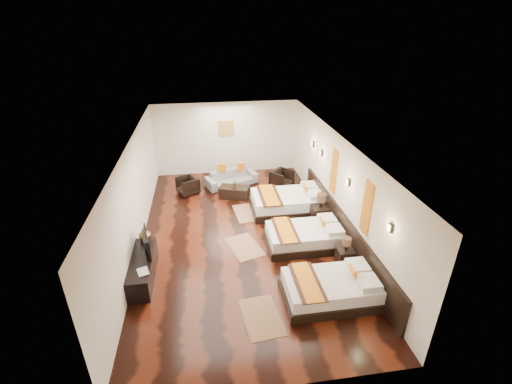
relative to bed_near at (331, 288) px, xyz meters
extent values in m
cube|color=black|center=(-1.70, 2.82, -0.27)|extent=(5.50, 9.50, 0.01)
cube|color=white|center=(-1.70, 2.82, 2.53)|extent=(5.50, 9.50, 0.01)
cube|color=silver|center=(-1.70, 7.57, 1.13)|extent=(5.50, 0.01, 2.80)
cube|color=silver|center=(-4.45, 2.82, 1.13)|extent=(0.01, 9.50, 2.80)
cube|color=silver|center=(1.05, 2.82, 1.13)|extent=(0.01, 9.50, 2.80)
cube|color=black|center=(1.01, 2.02, 0.18)|extent=(0.08, 6.60, 0.90)
cube|color=black|center=(-0.03, 0.00, -0.16)|extent=(2.07, 1.28, 0.22)
cube|color=white|center=(-0.03, 0.00, 0.09)|extent=(1.97, 1.18, 0.30)
cube|color=orange|center=(0.47, 0.00, 0.36)|extent=(0.15, 0.32, 0.32)
cube|color=#38190F|center=(-0.57, 0.00, 0.25)|extent=(0.54, 1.30, 0.02)
cube|color=orange|center=(-0.57, 0.00, 0.27)|extent=(0.38, 1.30, 0.02)
cube|color=black|center=(-0.03, 2.10, -0.16)|extent=(2.07, 1.28, 0.22)
cube|color=white|center=(-0.03, 2.10, 0.09)|extent=(1.97, 1.18, 0.30)
cube|color=orange|center=(0.47, 2.10, 0.36)|extent=(0.15, 0.32, 0.32)
cube|color=#38190F|center=(-0.57, 2.10, 0.25)|extent=(0.54, 1.30, 0.02)
cube|color=orange|center=(-0.57, 2.10, 0.27)|extent=(0.37, 1.30, 0.02)
cube|color=black|center=(-0.03, 4.05, -0.15)|extent=(2.35, 1.45, 0.25)
cube|color=white|center=(-0.03, 4.05, 0.14)|extent=(2.23, 1.34, 0.34)
cube|color=orange|center=(0.53, 4.05, 0.44)|extent=(0.17, 0.36, 0.36)
cube|color=#38190F|center=(-0.64, 4.05, 0.32)|extent=(0.61, 1.47, 0.02)
cube|color=orange|center=(-0.64, 4.05, 0.34)|extent=(0.42, 1.47, 0.02)
cube|color=black|center=(0.75, 1.11, -0.05)|extent=(0.40, 0.40, 0.44)
cylinder|color=black|center=(0.75, 1.11, 0.26)|extent=(0.07, 0.07, 0.18)
cylinder|color=#3F2619|center=(0.75, 1.11, 0.42)|extent=(0.21, 0.21, 0.19)
cube|color=black|center=(0.75, 3.15, 0.01)|extent=(0.50, 0.50, 0.55)
cylinder|color=black|center=(0.75, 3.15, 0.39)|extent=(0.09, 0.09, 0.22)
cylinder|color=#3F2619|center=(0.75, 3.15, 0.59)|extent=(0.27, 0.27, 0.24)
cube|color=#916A4A|center=(-1.61, -0.34, -0.26)|extent=(0.87, 1.27, 0.01)
cube|color=#916A4A|center=(-1.66, 2.23, -0.26)|extent=(1.07, 1.37, 0.01)
cube|color=#916A4A|center=(-1.35, 4.07, -0.26)|extent=(0.87, 1.27, 0.01)
cube|color=black|center=(-4.20, 1.34, 0.00)|extent=(0.50, 1.80, 0.55)
imported|color=black|center=(-4.15, 1.60, 0.54)|extent=(0.32, 0.92, 0.53)
imported|color=black|center=(-4.20, 0.79, 0.29)|extent=(0.31, 0.36, 0.03)
imported|color=brown|center=(-4.20, 2.15, 0.44)|extent=(0.39, 0.39, 0.32)
imported|color=gray|center=(-1.64, 6.28, 0.01)|extent=(2.04, 1.37, 0.56)
imported|color=black|center=(-3.24, 5.78, 0.04)|extent=(0.90, 0.89, 0.62)
imported|color=black|center=(0.17, 5.84, 0.05)|extent=(0.98, 0.98, 0.64)
cube|color=black|center=(-1.64, 5.23, -0.07)|extent=(1.11, 0.80, 0.40)
imported|color=#305E1F|center=(-1.61, 5.25, 0.26)|extent=(0.28, 0.25, 0.26)
cube|color=#D86014|center=(1.03, 0.92, 1.43)|extent=(0.04, 0.40, 1.30)
cube|color=#D86014|center=(1.03, 3.12, 1.43)|extent=(0.04, 0.40, 1.30)
cube|color=black|center=(1.01, -0.18, 1.58)|extent=(0.06, 0.12, 0.18)
cube|color=#FFD18C|center=(0.98, -0.18, 1.58)|extent=(0.02, 0.10, 0.14)
cube|color=black|center=(1.01, 2.02, 1.58)|extent=(0.06, 0.12, 0.18)
cube|color=#FFD18C|center=(0.98, 2.02, 1.58)|extent=(0.02, 0.10, 0.14)
cube|color=black|center=(1.01, 4.22, 1.58)|extent=(0.06, 0.12, 0.18)
cube|color=#FFD18C|center=(0.98, 4.22, 1.58)|extent=(0.02, 0.10, 0.14)
cube|color=black|center=(1.01, 5.12, 1.58)|extent=(0.06, 0.12, 0.18)
cube|color=#FFD18C|center=(0.98, 5.12, 1.58)|extent=(0.02, 0.10, 0.14)
cube|color=#AD873F|center=(-1.70, 7.55, 1.53)|extent=(0.60, 0.04, 0.60)
camera|label=1|loc=(-2.55, -5.75, 5.36)|focal=24.93mm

